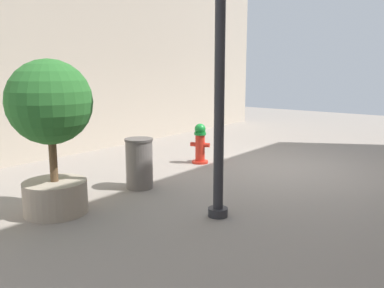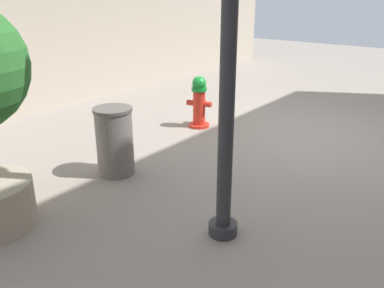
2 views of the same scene
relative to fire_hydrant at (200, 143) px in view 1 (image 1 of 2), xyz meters
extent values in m
plane|color=gray|center=(-1.73, -0.61, -0.44)|extent=(23.40, 23.40, 0.00)
cylinder|color=red|center=(0.00, 0.01, -0.41)|extent=(0.35, 0.35, 0.05)
cylinder|color=red|center=(0.00, 0.01, -0.10)|extent=(0.21, 0.21, 0.58)
cylinder|color=#198C33|center=(0.00, 0.01, 0.22)|extent=(0.26, 0.26, 0.06)
sphere|color=#198C33|center=(0.00, 0.01, 0.32)|extent=(0.24, 0.24, 0.24)
cylinder|color=red|center=(0.14, 0.05, -0.03)|extent=(0.15, 0.13, 0.09)
cylinder|color=red|center=(-0.14, -0.04, -0.03)|extent=(0.15, 0.13, 0.09)
cylinder|color=red|center=(0.05, -0.15, -0.07)|extent=(0.16, 0.17, 0.12)
cylinder|color=tan|center=(-0.25, 3.80, -0.20)|extent=(0.90, 0.90, 0.47)
cylinder|color=brown|center=(-0.25, 3.80, 0.42)|extent=(0.11, 0.11, 0.77)
sphere|color=#2D722D|center=(-0.25, 3.80, 1.16)|extent=(1.18, 1.18, 1.18)
cylinder|color=#2D2D33|center=(-2.17, 2.49, -0.38)|extent=(0.28, 0.28, 0.12)
cylinder|color=#2D2D33|center=(-2.17, 2.49, 1.47)|extent=(0.14, 0.14, 3.58)
cylinder|color=slate|center=(-0.31, 2.17, -0.02)|extent=(0.46, 0.46, 0.83)
cylinder|color=#5B5551|center=(-0.31, 2.17, 0.41)|extent=(0.49, 0.49, 0.04)
camera|label=1|loc=(-5.23, 7.02, 1.61)|focal=38.07mm
camera|label=2|loc=(-4.02, 5.34, 1.80)|focal=38.07mm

